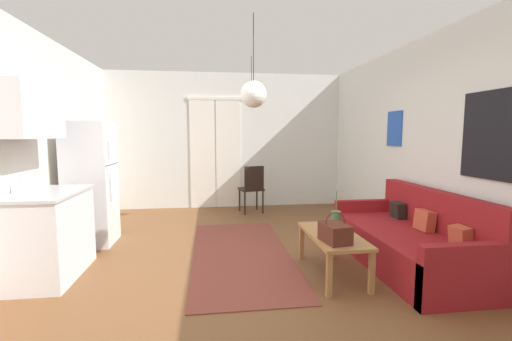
% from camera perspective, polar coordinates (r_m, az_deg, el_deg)
% --- Properties ---
extents(ground_plane, '(5.34, 7.79, 0.10)m').
position_cam_1_polar(ground_plane, '(3.76, -2.00, -18.35)').
color(ground_plane, brown).
extents(wall_back, '(4.94, 0.13, 2.74)m').
position_cam_1_polar(wall_back, '(7.06, -5.01, 4.91)').
color(wall_back, silver).
rests_on(wall_back, ground_plane).
extents(wall_right, '(0.12, 7.39, 2.74)m').
position_cam_1_polar(wall_right, '(4.38, 31.34, 3.44)').
color(wall_right, silver).
rests_on(wall_right, ground_plane).
extents(area_rug, '(1.19, 2.81, 0.01)m').
position_cam_1_polar(area_rug, '(4.42, -2.50, -13.75)').
color(area_rug, brown).
rests_on(area_rug, ground_plane).
extents(couch, '(0.91, 2.06, 0.86)m').
position_cam_1_polar(couch, '(4.37, 24.65, -10.90)').
color(couch, maroon).
rests_on(couch, ground_plane).
extents(coffee_table, '(0.50, 1.04, 0.45)m').
position_cam_1_polar(coffee_table, '(3.79, 12.75, -11.17)').
color(coffee_table, '#A87542').
rests_on(coffee_table, ground_plane).
extents(bamboo_vase, '(0.10, 0.10, 0.45)m').
position_cam_1_polar(bamboo_vase, '(3.82, 13.26, -8.32)').
color(bamboo_vase, '#47704C').
rests_on(bamboo_vase, coffee_table).
extents(handbag, '(0.27, 0.34, 0.30)m').
position_cam_1_polar(handbag, '(3.47, 13.10, -10.12)').
color(handbag, '#512319').
rests_on(handbag, coffee_table).
extents(refrigerator, '(0.60, 0.61, 1.68)m').
position_cam_1_polar(refrigerator, '(5.16, -25.95, -1.94)').
color(refrigerator, white).
rests_on(refrigerator, ground_plane).
extents(kitchen_counter, '(0.59, 1.03, 2.02)m').
position_cam_1_polar(kitchen_counter, '(4.17, -31.81, -5.10)').
color(kitchen_counter, silver).
rests_on(kitchen_counter, ground_plane).
extents(accent_chair, '(0.49, 0.48, 0.91)m').
position_cam_1_polar(accent_chair, '(6.48, -0.64, -2.70)').
color(accent_chair, black).
rests_on(accent_chair, ground_plane).
extents(pendant_lamp_near, '(0.28, 0.28, 0.96)m').
position_cam_1_polar(pendant_lamp_near, '(3.64, -0.42, 12.65)').
color(pendant_lamp_near, black).
extents(pendant_lamp_far, '(0.22, 0.22, 0.65)m').
position_cam_1_polar(pendant_lamp_far, '(5.58, -0.79, 13.23)').
color(pendant_lamp_far, black).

